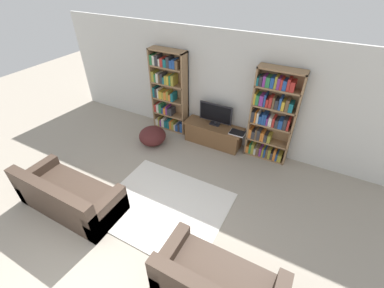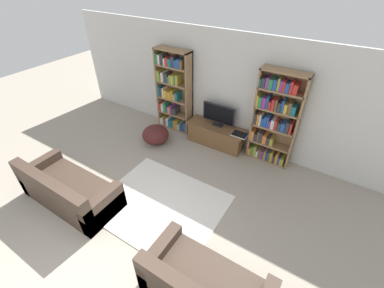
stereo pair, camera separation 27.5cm
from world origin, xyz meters
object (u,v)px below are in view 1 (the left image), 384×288
Objects in this scene: bookshelf_left at (169,93)px; bookshelf_right at (271,117)px; television at (216,114)px; laptop at (237,133)px; beanbag_ottoman at (152,136)px; tv_stand at (213,134)px; couch_right_sofa at (217,287)px; couch_left_sectional at (69,197)px.

bookshelf_left and bookshelf_right have the same top height.
laptop is (0.61, -0.12, -0.27)m from television.
beanbag_ottoman is at bearing -88.74° from bookshelf_left.
tv_stand is 0.54m from television.
laptop is (0.61, -0.05, 0.26)m from tv_stand.
bookshelf_left reaches higher than couch_right_sofa.
television is 3.68m from couch_right_sofa.
bookshelf_right is 5.93× the size of laptop.
beanbag_ottoman is (-2.54, -0.84, -0.80)m from bookshelf_right.
tv_stand is at bearing -5.29° from bookshelf_left.
bookshelf_right is 1.47m from tv_stand.
couch_right_sofa is (0.28, -3.36, -0.75)m from bookshelf_right.
couch_right_sofa is 3.78m from beanbag_ottoman.
laptop is at bearing 55.98° from couch_left_sectional.
bookshelf_left is 1.00× the size of bookshelf_right.
bookshelf_right is 3.46m from couch_right_sofa.
bookshelf_left reaches higher than couch_left_sectional.
beanbag_ottoman is (0.14, 2.36, -0.05)m from couch_left_sectional.
bookshelf_left is 1.45× the size of tv_stand.
couch_left_sectional is (-1.43, -3.14, -0.51)m from television.
couch_left_sectional is (-2.04, -3.03, -0.24)m from laptop.
tv_stand is 0.66m from laptop.
laptop is at bearing -10.85° from television.
beanbag_ottoman is (0.02, -0.84, -0.79)m from bookshelf_left.
beanbag_ottoman is (-1.90, -0.67, -0.30)m from laptop.
television reaches higher than couch_left_sectional.
tv_stand is at bearing 65.00° from couch_left_sectional.
bookshelf_left reaches higher than tv_stand.
couch_left_sectional reaches higher than beanbag_ottoman.
laptop reaches higher than tv_stand.
television reaches higher than couch_right_sofa.
couch_left_sectional reaches higher than couch_right_sofa.
beanbag_ottoman is at bearing -160.64° from laptop.
bookshelf_left is 5.93× the size of laptop.
tv_stand is 1.78× the size of television.
bookshelf_right reaches higher than couch_right_sofa.
laptop is 3.66m from couch_left_sectional.
couch_left_sectional is 2.36m from beanbag_ottoman.
bookshelf_left is at bearing 91.26° from beanbag_ottoman.
bookshelf_right is 1.27m from television.
couch_right_sofa is at bearing -64.79° from tv_stand.
tv_stand is 3.39m from couch_left_sectional.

